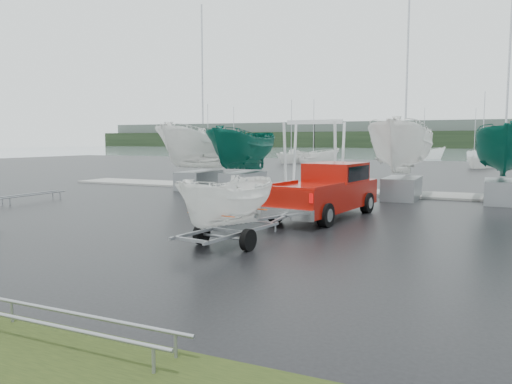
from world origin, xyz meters
The scene contains 20 objects.
ground_plane centered at (0.00, 0.00, 0.00)m, with size 120.00×120.00×0.00m, color black.
lake centered at (0.00, 100.00, -0.01)m, with size 300.00×300.00×0.00m, color gray.
dock centered at (0.00, 13.00, 0.05)m, with size 30.00×3.00×0.12m, color gray.
treeline centered at (0.00, 170.00, 3.00)m, with size 300.00×8.00×6.00m, color black.
far_hill centered at (0.00, 178.00, 5.00)m, with size 300.00×6.00×10.00m, color #4C5651.
pickup_truck centered at (5.37, 3.97, 1.08)m, with size 2.95×6.43×2.06m.
trailer_hitched centered at (4.46, -2.58, 2.42)m, with size 1.85×3.73×4.43m.
boat_hoist centered at (1.81, 13.00, 2.67)m, with size 3.30×2.18×4.12m.
keelboat_0 centered at (-4.77, 11.00, 4.40)m, with size 2.76×3.20×10.94m.
keelboat_1 centered at (-1.89, 11.20, 4.04)m, with size 2.54×3.20×7.86m.
keelboat_2 centered at (7.12, 11.00, 4.50)m, with size 2.83×3.20×11.01m.
keelboat_3 centered at (11.69, 11.30, 4.11)m, with size 2.58×3.20×10.75m.
mast_rack_0 centered at (-9.00, 1.00, 0.35)m, with size 0.56×6.50×0.06m.
moored_boat_0 centered at (-11.71, 44.73, 0.01)m, with size 2.51×2.56×10.96m.
moored_boat_1 centered at (-8.98, 45.40, 0.00)m, with size 3.90×3.86×11.95m.
moored_boat_2 centered at (10.44, 43.17, 0.01)m, with size 2.69×2.72×10.82m.
moored_boat_4 centered at (-24.75, 54.03, 0.00)m, with size 3.14×3.10×11.28m.
moored_boat_5 centered at (1.68, 68.27, 0.00)m, with size 4.00×3.97×11.87m.
moored_boat_6 centered at (8.99, 71.93, 0.01)m, with size 2.18×2.23×10.83m.
moored_boat_7 centered at (-25.01, 46.61, 0.00)m, with size 3.54×3.52×11.31m.
Camera 1 is at (10.97, -14.75, 2.98)m, focal length 35.00 mm.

